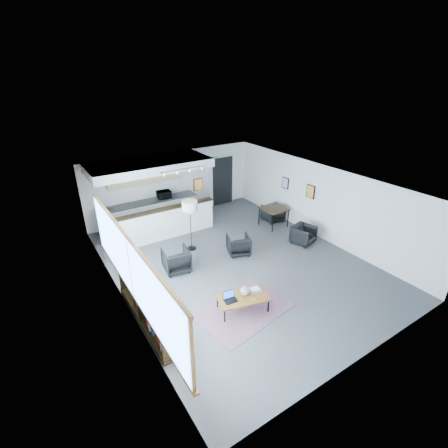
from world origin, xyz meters
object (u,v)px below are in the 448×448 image
dining_chair_near (303,235)px  ceramic_pot (245,291)px  dining_table (274,210)px  armchair_left (176,259)px  floor_lamp (190,208)px  microwave (164,194)px  coffee_table (243,298)px  armchair_right (239,244)px  book_stack (255,290)px  dining_chair_far (273,214)px  laptop (229,297)px

dining_chair_near → ceramic_pot: bearing=-170.5°
ceramic_pot → dining_table: size_ratio=0.26×
armchair_left → floor_lamp: 1.74m
armchair_left → dining_chair_near: size_ratio=1.26×
dining_chair_near → microwave: bearing=111.6°
dining_table → microwave: microwave is taller
microwave → coffee_table: bearing=-92.0°
ceramic_pot → armchair_right: (1.40, 2.29, -0.17)m
book_stack → dining_chair_near: 3.77m
dining_chair_far → armchair_right: bearing=31.7°
ceramic_pot → dining_table: 4.95m
armchair_left → dining_chair_near: armchair_left is taller
laptop → microwave: size_ratio=0.64×
book_stack → dining_chair_far: bearing=44.5°
armchair_right → book_stack: bearing=84.7°
dining_chair_near → microwave: 5.49m
dining_chair_near → microwave: size_ratio=1.18×
dining_chair_near → dining_chair_far: dining_chair_far is taller
microwave → ceramic_pot: bearing=-91.2°
laptop → armchair_right: armchair_right is taller
armchair_left → dining_chair_far: armchair_left is taller
dining_chair_near → dining_chair_far: size_ratio=0.98×
coffee_table → dining_chair_near: 4.14m
armchair_left → book_stack: bearing=120.2°
laptop → floor_lamp: bearing=84.8°
laptop → ceramic_pot: (0.43, -0.05, 0.05)m
laptop → coffee_table: bearing=-7.6°
book_stack → floor_lamp: floor_lamp is taller
book_stack → microwave: (0.17, 6.05, 0.66)m
laptop → dining_chair_far: 5.69m
armchair_left → armchair_right: armchair_left is taller
armchair_right → dining_chair_far: bearing=-132.3°
dining_table → dining_chair_far: (0.28, 0.35, -0.36)m
armchair_right → floor_lamp: (-1.15, 1.10, 1.14)m
book_stack → microwave: size_ratio=0.58×
book_stack → dining_chair_far: dining_chair_far is taller
floor_lamp → microwave: (0.21, 2.65, -0.39)m
armchair_left → ceramic_pot: bearing=114.2°
book_stack → dining_chair_near: (3.38, 1.67, -0.14)m
coffee_table → laptop: 0.36m
armchair_left → microwave: microwave is taller
armchair_right → floor_lamp: size_ratio=0.41×
coffee_table → ceramic_pot: ceramic_pot is taller
armchair_right → dining_chair_near: armchair_right is taller
microwave → armchair_left: bearing=-105.2°
ceramic_pot → floor_lamp: size_ratio=0.14×
book_stack → armchair_left: bearing=112.2°
laptop → book_stack: 0.73m
microwave → laptop: bearing=-95.3°
coffee_table → book_stack: book_stack is taller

